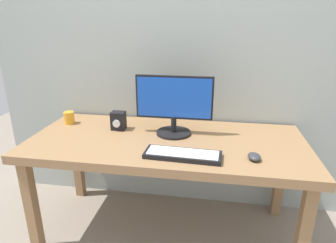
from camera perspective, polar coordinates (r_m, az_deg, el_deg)
The scene contains 8 objects.
ground_plane at distance 2.25m, azimuth -0.27°, elevation -20.34°, with size 6.00×6.00×0.00m, color gray.
wall_back at distance 2.16m, azimuth 1.73°, elevation 21.02°, with size 2.87×0.04×3.00m, color #9EA8A3.
desk at distance 1.91m, azimuth -0.30°, elevation -5.42°, with size 1.77×0.79×0.71m.
monitor at distance 1.90m, azimuth 1.20°, elevation 3.42°, with size 0.51×0.23×0.39m.
keyboard_primary at distance 1.64m, azimuth 2.91°, elevation -6.51°, with size 0.44×0.17×0.03m.
mouse at distance 1.67m, azimuth 16.57°, elevation -6.64°, with size 0.07×0.09×0.04m, color #333338.
audio_controller at distance 2.04m, azimuth -9.72°, elevation 0.14°, with size 0.09×0.09×0.13m.
coffee_mug at distance 2.25m, azimuth -18.81°, elevation 0.71°, with size 0.07×0.07×0.09m, color orange.
Camera 1 is at (0.29, -1.70, 1.45)m, focal length 31.06 mm.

